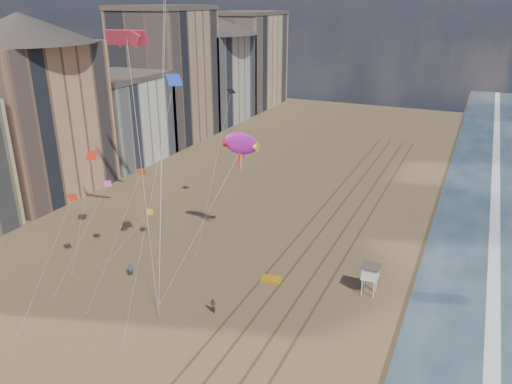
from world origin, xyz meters
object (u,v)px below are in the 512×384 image
lifeguard_stand (370,272)px  grounded_kite (271,279)px  show_kite (241,144)px  kite_flyer_a (131,269)px  kite_flyer_b (213,306)px

lifeguard_stand → grounded_kite: bearing=-170.2°
show_kite → kite_flyer_a: (-8.73, -11.54, -13.09)m
lifeguard_stand → kite_flyer_b: lifeguard_stand is taller
lifeguard_stand → show_kite: 21.01m
grounded_kite → kite_flyer_a: bearing=-165.0°
kite_flyer_a → kite_flyer_b: (12.26, -2.50, -0.10)m
show_kite → kite_flyer_b: (3.52, -14.04, -13.19)m
lifeguard_stand → grounded_kite: (-10.77, -1.85, -2.54)m
kite_flyer_b → lifeguard_stand: bearing=70.8°
lifeguard_stand → kite_flyer_a: size_ratio=1.87×
kite_flyer_b → kite_flyer_a: bearing=-157.4°
show_kite → kite_flyer_b: show_kite is taller
grounded_kite → show_kite: show_kite is taller
grounded_kite → kite_flyer_b: 8.89m
lifeguard_stand → grounded_kite: size_ratio=1.51×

